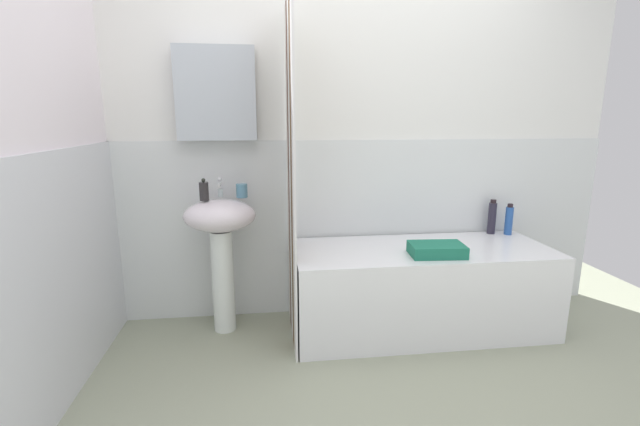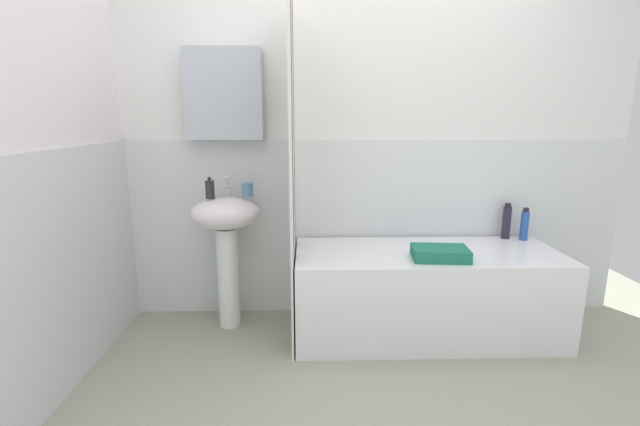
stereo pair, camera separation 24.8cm
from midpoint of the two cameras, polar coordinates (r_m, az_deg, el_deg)
wall_back_tiled at (r=2.92m, az=6.59°, el=8.37°), size 3.60×0.18×2.40m
wall_left_tiled at (r=2.27m, az=-30.93°, el=4.96°), size 0.07×1.81×2.40m
sink at (r=2.78m, az=-9.81°, el=-2.68°), size 0.44×0.34×0.86m
faucet at (r=2.80m, az=-9.79°, el=3.50°), size 0.03×0.12×0.12m
soap_dispenser at (r=2.72m, az=-11.83°, el=3.10°), size 0.06×0.06×0.13m
toothbrush_cup at (r=2.76m, az=-7.04°, el=3.09°), size 0.07×0.07×0.08m
bathtub at (r=2.87m, az=16.19°, el=-10.05°), size 1.62×0.65×0.54m
shower_curtain at (r=2.54m, az=-0.83°, el=4.67°), size 0.01×0.65×2.00m
shampoo_bottle at (r=3.24m, az=27.40°, el=-1.42°), size 0.05×0.05×0.22m
conditioner_bottle at (r=3.22m, az=25.45°, el=-1.07°), size 0.05×0.05×0.24m
towel_folded at (r=2.63m, az=18.21°, el=-5.12°), size 0.33×0.23×0.07m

